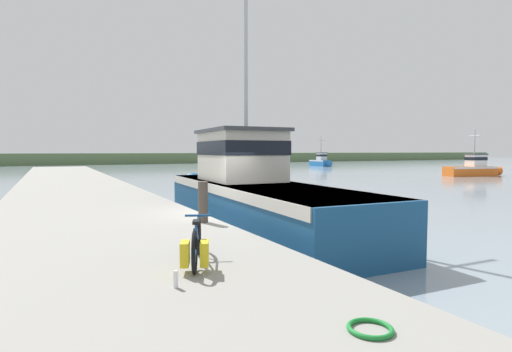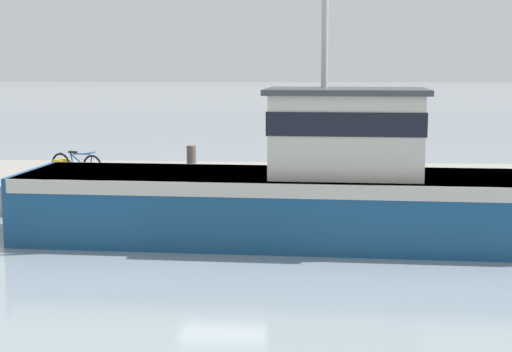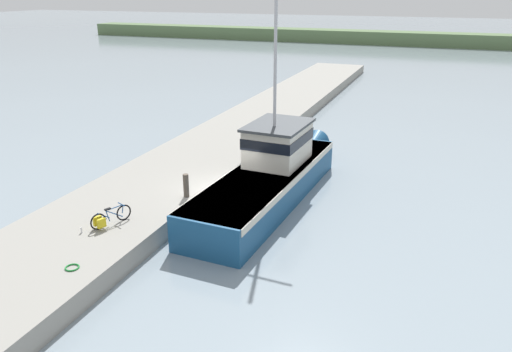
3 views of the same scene
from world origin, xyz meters
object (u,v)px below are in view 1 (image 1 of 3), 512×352
fishing_boat_main (249,190)px  boat_white_moored (321,161)px  mooring_post (203,202)px  boat_blue_far (473,168)px  water_bottle_by_bike (176,279)px  bicycle_touring (196,246)px

fishing_boat_main → boat_white_moored: 54.61m
boat_white_moored → mooring_post: size_ratio=5.60×
boat_blue_far → water_bottle_by_bike: 42.70m
boat_white_moored → boat_blue_far: bearing=91.9°
bicycle_touring → water_bottle_by_bike: 1.00m
boat_white_moored → mooring_post: (-37.31, -45.28, 0.42)m
boat_blue_far → mooring_post: bearing=-50.9°
boat_blue_far → bicycle_touring: bearing=-47.4°
water_bottle_by_bike → mooring_post: bearing=65.8°
mooring_post → water_bottle_by_bike: mooring_post is taller
boat_white_moored → water_bottle_by_bike: size_ratio=25.35×
bicycle_touring → boat_white_moored: bearing=74.0°
boat_white_moored → water_bottle_by_bike: bearing=57.7°
bicycle_touring → mooring_post: (1.39, 3.53, 0.19)m
water_bottle_by_bike → boat_white_moored: bearing=51.6°
boat_white_moored → bicycle_touring: boat_white_moored is taller
mooring_post → boat_blue_far: bearing=25.3°
boat_blue_far → fishing_boat_main: bearing=-53.4°
fishing_boat_main → boat_white_moored: (34.54, 42.30, -0.33)m
boat_blue_far → mooring_post: boat_blue_far is taller
bicycle_touring → mooring_post: mooring_post is taller
boat_white_moored → boat_blue_far: boat_white_moored is taller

